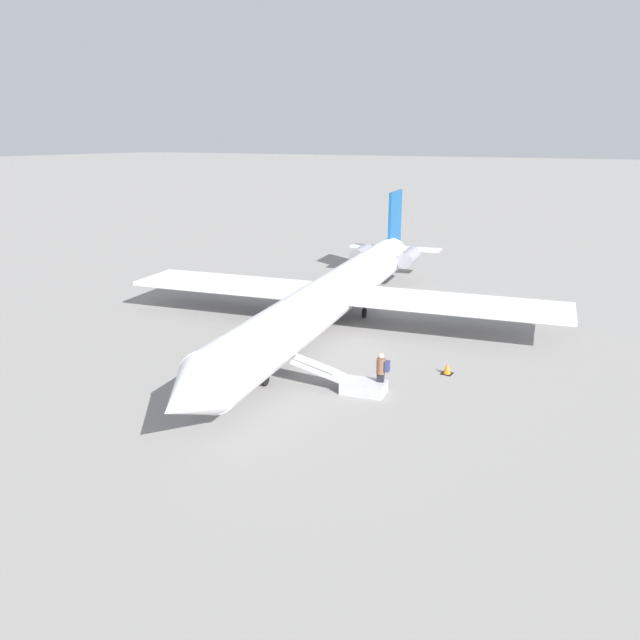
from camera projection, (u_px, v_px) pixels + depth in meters
The scene contains 5 objects.
ground_plane at pixel (332, 329), 34.30m from camera, with size 600.00×600.00×0.00m, color gray.
airplane_main at pixel (337, 292), 34.61m from camera, with size 32.42×25.10×6.35m.
boarding_stairs at pixel (354, 383), 25.76m from camera, with size 1.65×4.12×1.62m.
passenger at pixel (382, 370), 25.43m from camera, with size 0.37×0.56×1.74m.
traffic_cone_near_stairs at pixel (447, 369), 27.72m from camera, with size 0.47×0.47×0.52m.
Camera 1 is at (28.94, 15.38, 10.16)m, focal length 35.00 mm.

